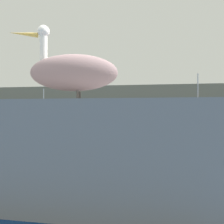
{
  "coord_description": "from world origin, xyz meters",
  "views": [
    {
      "loc": [
        1.33,
        -3.16,
        0.81
      ],
      "look_at": [
        -3.22,
        22.41,
        0.63
      ],
      "focal_mm": 38.11,
      "sensor_mm": 36.0,
      "label": 1
    }
  ],
  "objects_px": {
    "pelican": "(73,72)",
    "mooring_buoy": "(47,118)",
    "fishing_boat_blue": "(88,110)",
    "fishing_boat_white": "(33,110)",
    "fishing_boat_orange": "(179,111)"
  },
  "relations": [
    {
      "from": "fishing_boat_orange",
      "to": "fishing_boat_white",
      "type": "bearing_deg",
      "value": 159.35
    },
    {
      "from": "pelican",
      "to": "fishing_boat_blue",
      "type": "relative_size",
      "value": 0.17
    },
    {
      "from": "pelican",
      "to": "fishing_boat_white",
      "type": "relative_size",
      "value": 0.18
    },
    {
      "from": "fishing_boat_white",
      "to": "fishing_boat_blue",
      "type": "height_order",
      "value": "fishing_boat_white"
    },
    {
      "from": "fishing_boat_white",
      "to": "fishing_boat_orange",
      "type": "relative_size",
      "value": 1.03
    },
    {
      "from": "fishing_boat_white",
      "to": "mooring_buoy",
      "type": "height_order",
      "value": "fishing_boat_white"
    },
    {
      "from": "fishing_boat_white",
      "to": "fishing_boat_orange",
      "type": "bearing_deg",
      "value": -52.8
    },
    {
      "from": "fishing_boat_white",
      "to": "fishing_boat_blue",
      "type": "distance_m",
      "value": 13.41
    },
    {
      "from": "mooring_buoy",
      "to": "fishing_boat_blue",
      "type": "bearing_deg",
      "value": 98.78
    },
    {
      "from": "pelican",
      "to": "fishing_boat_orange",
      "type": "height_order",
      "value": "fishing_boat_orange"
    },
    {
      "from": "fishing_boat_white",
      "to": "fishing_boat_blue",
      "type": "xyz_separation_m",
      "value": [
        12.53,
        -4.77,
        -0.0
      ]
    },
    {
      "from": "pelican",
      "to": "fishing_boat_orange",
      "type": "distance_m",
      "value": 27.61
    },
    {
      "from": "pelican",
      "to": "mooring_buoy",
      "type": "height_order",
      "value": "pelican"
    },
    {
      "from": "fishing_boat_blue",
      "to": "mooring_buoy",
      "type": "xyz_separation_m",
      "value": [
        3.53,
        -22.88,
        -0.64
      ]
    },
    {
      "from": "fishing_boat_white",
      "to": "fishing_boat_orange",
      "type": "distance_m",
      "value": 29.63
    }
  ]
}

